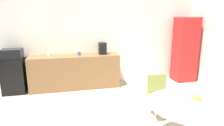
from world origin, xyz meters
TOP-DOWN VIEW (x-y plane):
  - wall_back at (0.00, 3.00)m, footprint 6.00×0.10m
  - counter_block at (-0.68, 2.65)m, footprint 2.34×0.60m
  - mini_fridge at (-2.20, 2.65)m, footprint 0.54×0.54m
  - microwave at (-2.20, 2.65)m, footprint 0.48×0.38m
  - locker_cabinet at (2.55, 2.55)m, footprint 0.60×0.50m
  - round_table at (0.79, -0.30)m, footprint 1.14×1.14m
  - chair_olive at (0.81, 0.69)m, footprint 0.43×0.43m
  - fruit_bowl at (0.85, -0.36)m, footprint 0.23×0.23m
  - mug_white at (-0.56, 2.61)m, footprint 0.13×0.08m
  - mug_green at (0.12, 2.72)m, footprint 0.13×0.08m
  - mug_red at (-1.33, 2.72)m, footprint 0.13×0.08m
  - coffee_maker at (0.08, 2.65)m, footprint 0.20×0.24m

SIDE VIEW (x-z plane):
  - mini_fridge at x=-2.20m, z-range 0.00..0.86m
  - counter_block at x=-0.68m, z-range 0.00..0.90m
  - chair_olive at x=0.81m, z-range 0.11..0.94m
  - round_table at x=0.79m, z-range 0.24..0.96m
  - fruit_bowl at x=0.85m, z-range 0.71..0.84m
  - locker_cabinet at x=2.55m, z-range 0.00..1.88m
  - mug_white at x=-0.56m, z-range 0.90..1.00m
  - mug_green at x=0.12m, z-range 0.90..1.00m
  - mug_red at x=-1.33m, z-range 0.90..1.00m
  - microwave at x=-2.20m, z-range 0.86..1.12m
  - coffee_maker at x=0.08m, z-range 0.90..1.22m
  - wall_back at x=0.00m, z-range 0.00..2.60m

